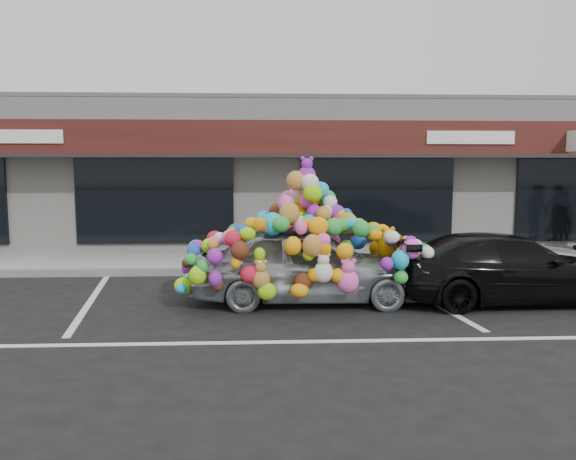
{
  "coord_description": "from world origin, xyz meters",
  "views": [
    {
      "loc": [
        -0.15,
        -9.73,
        2.41
      ],
      "look_at": [
        0.38,
        1.4,
        1.12
      ],
      "focal_mm": 35.0,
      "sensor_mm": 36.0,
      "label": 1
    }
  ],
  "objects": [
    {
      "name": "ground",
      "position": [
        0.0,
        0.0,
        0.0
      ],
      "size": [
        90.0,
        90.0,
        0.0
      ],
      "primitive_type": "plane",
      "color": "black",
      "rests_on": "ground"
    },
    {
      "name": "shop_building",
      "position": [
        0.0,
        8.44,
        2.16
      ],
      "size": [
        24.0,
        7.2,
        4.31
      ],
      "color": "silver",
      "rests_on": "ground"
    },
    {
      "name": "sidewalk",
      "position": [
        0.0,
        4.0,
        0.07
      ],
      "size": [
        26.0,
        3.0,
        0.15
      ],
      "primitive_type": "cube",
      "color": "gray",
      "rests_on": "ground"
    },
    {
      "name": "kerb",
      "position": [
        0.0,
        2.5,
        0.07
      ],
      "size": [
        26.0,
        0.18,
        0.16
      ],
      "primitive_type": "cube",
      "color": "slate",
      "rests_on": "ground"
    },
    {
      "name": "parking_stripe_left",
      "position": [
        -3.2,
        0.2,
        0.0
      ],
      "size": [
        0.73,
        4.37,
        0.01
      ],
      "primitive_type": "cube",
      "rotation": [
        0.0,
        0.0,
        0.14
      ],
      "color": "silver",
      "rests_on": "ground"
    },
    {
      "name": "parking_stripe_mid",
      "position": [
        2.8,
        0.2,
        0.0
      ],
      "size": [
        0.73,
        4.37,
        0.01
      ],
      "primitive_type": "cube",
      "rotation": [
        0.0,
        0.0,
        0.14
      ],
      "color": "silver",
      "rests_on": "ground"
    },
    {
      "name": "lane_line",
      "position": [
        2.0,
        -2.3,
        0.0
      ],
      "size": [
        14.0,
        0.12,
        0.01
      ],
      "primitive_type": "cube",
      "color": "silver",
      "rests_on": "ground"
    },
    {
      "name": "toy_car",
      "position": [
        0.64,
        -0.04,
        0.85
      ],
      "size": [
        2.92,
        4.31,
        2.49
      ],
      "rotation": [
        0.0,
        0.0,
        1.55
      ],
      "color": "#A8ACB3",
      "rests_on": "ground"
    },
    {
      "name": "black_sedan",
      "position": [
        4.19,
        -0.19,
        0.61
      ],
      "size": [
        1.9,
        4.26,
        1.21
      ],
      "primitive_type": "imported",
      "rotation": [
        0.0,
        0.0,
        1.62
      ],
      "color": "black",
      "rests_on": "ground"
    }
  ]
}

